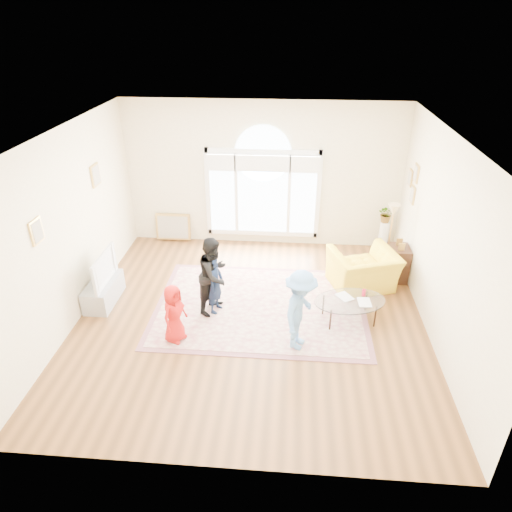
# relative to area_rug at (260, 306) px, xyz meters

# --- Properties ---
(ground) EXTENTS (6.00, 6.00, 0.00)m
(ground) POSITION_rel_area_rug_xyz_m (-0.15, -0.35, -0.01)
(ground) COLOR #54351A
(ground) RESTS_ON ground
(room_shell) EXTENTS (6.00, 6.00, 6.00)m
(room_shell) POSITION_rel_area_rug_xyz_m (-0.14, 2.48, 1.56)
(room_shell) COLOR beige
(room_shell) RESTS_ON ground
(area_rug) EXTENTS (3.60, 2.60, 0.02)m
(area_rug) POSITION_rel_area_rug_xyz_m (0.00, 0.00, 0.00)
(area_rug) COLOR #BFAE93
(area_rug) RESTS_ON ground
(rug_border) EXTENTS (3.80, 2.80, 0.01)m
(rug_border) POSITION_rel_area_rug_xyz_m (-0.00, -0.00, -0.00)
(rug_border) COLOR #814E55
(rug_border) RESTS_ON ground
(tv_console) EXTENTS (0.45, 1.00, 0.42)m
(tv_console) POSITION_rel_area_rug_xyz_m (-2.90, -0.05, 0.20)
(tv_console) COLOR #9CA0A5
(tv_console) RESTS_ON ground
(television) EXTENTS (0.17, 1.00, 0.58)m
(television) POSITION_rel_area_rug_xyz_m (-2.89, -0.05, 0.70)
(television) COLOR black
(television) RESTS_ON tv_console
(coffee_table) EXTENTS (1.37, 1.04, 0.54)m
(coffee_table) POSITION_rel_area_rug_xyz_m (1.55, -0.29, 0.39)
(coffee_table) COLOR silver
(coffee_table) RESTS_ON ground
(armchair) EXTENTS (1.43, 1.34, 0.76)m
(armchair) POSITION_rel_area_rug_xyz_m (1.91, 0.84, 0.37)
(armchair) COLOR yellow
(armchair) RESTS_ON ground
(side_cabinet) EXTENTS (0.40, 0.50, 0.70)m
(side_cabinet) POSITION_rel_area_rug_xyz_m (2.63, 1.22, 0.34)
(side_cabinet) COLOR black
(side_cabinet) RESTS_ON ground
(floor_lamp) EXTENTS (0.25, 0.25, 1.51)m
(floor_lamp) POSITION_rel_area_rug_xyz_m (2.46, 1.43, 1.27)
(floor_lamp) COLOR black
(floor_lamp) RESTS_ON ground
(plant_pedestal) EXTENTS (0.20, 0.20, 0.70)m
(plant_pedestal) POSITION_rel_area_rug_xyz_m (2.55, 2.42, 0.34)
(plant_pedestal) COLOR white
(plant_pedestal) RESTS_ON ground
(potted_plant) EXTENTS (0.36, 0.32, 0.39)m
(potted_plant) POSITION_rel_area_rug_xyz_m (2.55, 2.42, 0.89)
(potted_plant) COLOR #33722D
(potted_plant) RESTS_ON plant_pedestal
(leaning_picture) EXTENTS (0.80, 0.14, 0.62)m
(leaning_picture) POSITION_rel_area_rug_xyz_m (-2.21, 2.55, -0.01)
(leaning_picture) COLOR tan
(leaning_picture) RESTS_ON ground
(child_red) EXTENTS (0.49, 0.58, 1.01)m
(child_red) POSITION_rel_area_rug_xyz_m (-1.31, -1.05, 0.51)
(child_red) COLOR red
(child_red) RESTS_ON area_rug
(child_navy) EXTENTS (0.35, 0.45, 1.08)m
(child_navy) POSITION_rel_area_rug_xyz_m (-0.78, -0.19, 0.55)
(child_navy) COLOR #0F1A32
(child_navy) RESTS_ON area_rug
(child_black) EXTENTS (0.74, 0.83, 1.41)m
(child_black) POSITION_rel_area_rug_xyz_m (-0.80, -0.14, 0.71)
(child_black) COLOR black
(child_black) RESTS_ON area_rug
(child_blue) EXTENTS (0.76, 1.00, 1.37)m
(child_blue) POSITION_rel_area_rug_xyz_m (0.69, -1.05, 0.69)
(child_blue) COLOR #6297D8
(child_blue) RESTS_ON area_rug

